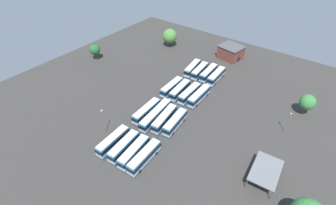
# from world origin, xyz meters

# --- Properties ---
(ground_plane) EXTENTS (126.62, 126.62, 0.00)m
(ground_plane) POSITION_xyz_m (0.00, 0.00, 0.00)
(ground_plane) COLOR #383533
(bus_row0_slot0) EXTENTS (11.81, 3.21, 3.55)m
(bus_row0_slot0) POSITION_xyz_m (-23.18, -7.37, 1.88)
(bus_row0_slot0) COLOR teal
(bus_row0_slot0) RESTS_ON ground_plane
(bus_row0_slot1) EXTENTS (11.52, 3.87, 3.55)m
(bus_row0_slot1) POSITION_xyz_m (-23.63, -4.05, 1.88)
(bus_row0_slot1) COLOR teal
(bus_row0_slot1) RESTS_ON ground_plane
(bus_row0_slot2) EXTENTS (11.26, 3.73, 3.55)m
(bus_row0_slot2) POSITION_xyz_m (-23.83, -0.46, 1.88)
(bus_row0_slot2) COLOR teal
(bus_row0_slot2) RESTS_ON ground_plane
(bus_row0_slot3) EXTENTS (11.46, 3.30, 3.55)m
(bus_row0_slot3) POSITION_xyz_m (-24.28, 3.42, 1.88)
(bus_row0_slot3) COLOR teal
(bus_row0_slot3) RESTS_ON ground_plane
(bus_row1_slot0) EXTENTS (11.36, 3.72, 3.55)m
(bus_row1_slot0) POSITION_xyz_m (-7.36, -6.00, 1.88)
(bus_row1_slot0) COLOR teal
(bus_row1_slot0) RESTS_ON ground_plane
(bus_row1_slot1) EXTENTS (12.38, 4.21, 3.55)m
(bus_row1_slot1) POSITION_xyz_m (-8.04, -2.37, 1.88)
(bus_row1_slot1) COLOR teal
(bus_row1_slot1) RESTS_ON ground_plane
(bus_row1_slot2) EXTENTS (15.30, 4.10, 3.55)m
(bus_row1_slot2) POSITION_xyz_m (-8.37, 0.93, 1.88)
(bus_row1_slot2) COLOR teal
(bus_row1_slot2) RESTS_ON ground_plane
(bus_row1_slot3) EXTENTS (12.15, 3.29, 3.55)m
(bus_row1_slot3) POSITION_xyz_m (-8.66, 4.46, 1.88)
(bus_row1_slot3) COLOR teal
(bus_row1_slot3) RESTS_ON ground_plane
(bus_row2_slot0) EXTENTS (12.08, 2.87, 3.55)m
(bus_row2_slot0) POSITION_xyz_m (8.68, -4.76, 1.88)
(bus_row2_slot0) COLOR teal
(bus_row2_slot0) RESTS_ON ground_plane
(bus_row2_slot1) EXTENTS (11.59, 2.86, 3.55)m
(bus_row2_slot1) POSITION_xyz_m (7.91, -1.28, 1.88)
(bus_row2_slot1) COLOR teal
(bus_row2_slot1) RESTS_ON ground_plane
(bus_row2_slot2) EXTENTS (11.53, 3.54, 3.55)m
(bus_row2_slot2) POSITION_xyz_m (7.47, 2.59, 1.88)
(bus_row2_slot2) COLOR teal
(bus_row2_slot2) RESTS_ON ground_plane
(bus_row2_slot3) EXTENTS (11.48, 2.98, 3.55)m
(bus_row2_slot3) POSITION_xyz_m (7.20, 6.03, 1.88)
(bus_row2_slot3) COLOR teal
(bus_row2_slot3) RESTS_ON ground_plane
(bus_row3_slot0) EXTENTS (11.61, 3.26, 3.55)m
(bus_row3_slot0) POSITION_xyz_m (23.86, -3.34, 1.88)
(bus_row3_slot0) COLOR teal
(bus_row3_slot0) RESTS_ON ground_plane
(bus_row3_slot1) EXTENTS (11.58, 3.34, 3.55)m
(bus_row3_slot1) POSITION_xyz_m (24.08, 0.26, 1.88)
(bus_row3_slot1) COLOR teal
(bus_row3_slot1) RESTS_ON ground_plane
(bus_row3_slot2) EXTENTS (11.27, 3.68, 3.55)m
(bus_row3_slot2) POSITION_xyz_m (23.27, 3.87, 1.88)
(bus_row3_slot2) COLOR teal
(bus_row3_slot2) RESTS_ON ground_plane
(bus_row3_slot3) EXTENTS (11.47, 4.17, 3.55)m
(bus_row3_slot3) POSITION_xyz_m (23.25, 7.38, 1.88)
(bus_row3_slot3) COLOR teal
(bus_row3_slot3) RESTS_ON ground_plane
(depot_building) EXTENTS (10.27, 11.08, 5.81)m
(depot_building) POSITION_xyz_m (43.97, 0.46, 2.93)
(depot_building) COLOR brown
(depot_building) RESTS_ON ground_plane
(maintenance_shelter) EXTENTS (10.79, 7.31, 3.61)m
(maintenance_shelter) POSITION_xyz_m (-9.28, -34.72, 3.44)
(maintenance_shelter) COLOR slate
(maintenance_shelter) RESTS_ON ground_plane
(lamp_post_mid_lot) EXTENTS (0.56, 0.28, 7.43)m
(lamp_post_mid_lot) POSITION_xyz_m (10.82, -33.79, 4.12)
(lamp_post_mid_lot) COLOR slate
(lamp_post_mid_lot) RESTS_ON ground_plane
(lamp_post_by_building) EXTENTS (0.56, 0.28, 8.40)m
(lamp_post_by_building) POSITION_xyz_m (-21.81, 9.56, 4.61)
(lamp_post_by_building) COLOR slate
(lamp_post_by_building) RESTS_ON ground_plane
(tree_west_edge) EXTENTS (6.83, 6.83, 8.67)m
(tree_west_edge) POSITION_xyz_m (37.20, 29.44, 5.25)
(tree_west_edge) COLOR brown
(tree_west_edge) RESTS_ON ground_plane
(tree_east_edge) EXTENTS (4.75, 4.75, 7.06)m
(tree_east_edge) POSITION_xyz_m (6.72, 47.83, 4.67)
(tree_east_edge) COLOR brown
(tree_east_edge) RESTS_ON ground_plane
(tree_north_edge) EXTENTS (5.06, 5.06, 7.44)m
(tree_north_edge) POSITION_xyz_m (23.17, -36.11, 4.90)
(tree_north_edge) COLOR brown
(tree_north_edge) RESTS_ON ground_plane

